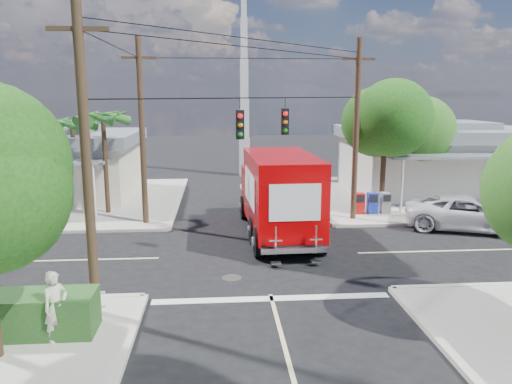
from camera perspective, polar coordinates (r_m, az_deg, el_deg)
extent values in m
plane|color=black|center=(20.09, 0.45, -7.27)|extent=(120.00, 120.00, 0.00)
cube|color=#9B968C|center=(33.14, 18.04, -0.35)|extent=(14.00, 14.00, 0.14)
cube|color=#B7B2A2|center=(31.15, 6.06, -0.56)|extent=(0.25, 14.00, 0.14)
cube|color=#B7B2A2|center=(26.97, 23.67, -3.28)|extent=(14.00, 0.25, 0.14)
cube|color=#9B968C|center=(32.04, -21.36, -0.95)|extent=(14.00, 14.00, 0.14)
cube|color=#B7B2A2|center=(30.73, -8.78, -0.79)|extent=(0.25, 14.00, 0.14)
cube|color=#B7B2A2|center=(25.60, -25.82, -4.19)|extent=(14.00, 0.25, 0.14)
cube|color=beige|center=(29.72, -1.20, -1.20)|extent=(0.12, 12.00, 0.01)
cube|color=beige|center=(23.16, 26.08, -5.92)|extent=(12.00, 0.12, 0.01)
cube|color=beige|center=(21.69, -27.12, -7.12)|extent=(12.00, 0.12, 0.01)
cube|color=silver|center=(16.08, 1.79, -12.07)|extent=(7.50, 0.40, 0.01)
cube|color=beige|center=(34.36, 19.90, 2.92)|extent=(11.00, 8.00, 3.40)
cube|color=gray|center=(34.15, 20.13, 6.32)|extent=(11.80, 8.80, 0.70)
cube|color=gray|center=(34.12, 20.19, 7.16)|extent=(6.05, 4.40, 0.50)
cube|color=gray|center=(29.86, 23.89, 3.82)|extent=(9.90, 1.80, 0.15)
cylinder|color=silver|center=(27.52, 16.34, 0.72)|extent=(0.12, 0.12, 2.90)
cube|color=beige|center=(33.47, -22.47, 2.36)|extent=(10.00, 8.00, 3.20)
cube|color=gray|center=(33.26, -22.72, 5.68)|extent=(10.80, 8.80, 0.70)
cube|color=gray|center=(33.22, -22.78, 6.54)|extent=(5.50, 4.40, 0.50)
cube|color=gray|center=(28.75, -25.59, 3.03)|extent=(9.00, 1.80, 0.15)
cylinder|color=silver|center=(27.00, -18.01, 0.22)|extent=(0.12, 0.12, 2.70)
cube|color=silver|center=(39.35, -1.32, 4.04)|extent=(0.80, 0.80, 3.00)
cube|color=silver|center=(39.10, -1.34, 8.40)|extent=(0.70, 0.70, 3.00)
cube|color=silver|center=(39.07, -1.36, 12.80)|extent=(0.60, 0.60, 3.00)
cube|color=silver|center=(39.28, -1.38, 17.18)|extent=(0.50, 0.50, 3.00)
cylinder|color=#422D1C|center=(27.58, 14.29, 2.11)|extent=(0.28, 0.28, 4.10)
sphere|color=#194510|center=(27.31, 14.55, 7.42)|extent=(4.10, 4.10, 4.10)
sphere|color=#194510|center=(27.36, 13.64, 8.01)|extent=(3.33, 3.33, 3.33)
sphere|color=#194510|center=(27.15, 15.45, 7.09)|extent=(3.58, 3.58, 3.58)
cylinder|color=#422D1C|center=(30.56, 17.58, 2.30)|extent=(0.28, 0.28, 3.58)
sphere|color=#29651C|center=(30.32, 17.83, 6.48)|extent=(3.58, 3.58, 3.58)
sphere|color=#29651C|center=(30.34, 17.01, 6.96)|extent=(2.91, 2.91, 2.91)
sphere|color=#29651C|center=(30.18, 18.65, 6.20)|extent=(3.14, 3.14, 3.14)
cylinder|color=#422D1C|center=(27.38, -16.80, 2.87)|extent=(0.24, 0.24, 5.00)
cone|color=#2B6A25|center=(26.98, -15.23, 8.39)|extent=(0.50, 2.06, 0.98)
cone|color=#2B6A25|center=(27.73, -15.65, 8.44)|extent=(1.92, 1.68, 0.98)
cone|color=#2B6A25|center=(28.05, -17.13, 8.38)|extent=(2.12, 0.95, 0.98)
cone|color=#2B6A25|center=(27.72, -18.59, 8.27)|extent=(1.34, 2.07, 0.98)
cone|color=#2B6A25|center=(26.96, -18.99, 8.18)|extent=(1.34, 2.07, 0.98)
cone|color=#2B6A25|center=(26.35, -17.95, 8.19)|extent=(2.12, 0.95, 0.98)
cone|color=#2B6A25|center=(26.35, -16.24, 8.29)|extent=(1.92, 1.68, 0.98)
cylinder|color=#422D1C|center=(29.33, -19.99, 2.80)|extent=(0.24, 0.24, 4.60)
cone|color=#2B6A25|center=(28.88, -18.57, 7.57)|extent=(0.50, 2.06, 0.98)
cone|color=#2B6A25|center=(29.65, -18.89, 7.62)|extent=(1.92, 1.68, 0.98)
cone|color=#2B6A25|center=(30.01, -20.23, 7.57)|extent=(2.12, 0.95, 0.98)
cone|color=#2B6A25|center=(29.72, -21.62, 7.45)|extent=(1.34, 2.07, 0.98)
cone|color=#2B6A25|center=(28.97, -22.07, 7.34)|extent=(1.34, 2.07, 0.98)
cone|color=#2B6A25|center=(28.33, -21.17, 7.34)|extent=(2.12, 0.95, 0.98)
cone|color=#2B6A25|center=(28.29, -19.59, 7.44)|extent=(1.92, 1.68, 0.98)
cylinder|color=#473321|center=(14.36, -18.81, 3.19)|extent=(0.28, 0.28, 9.00)
cube|color=#473321|center=(14.34, -19.71, 17.17)|extent=(1.60, 0.12, 0.12)
cylinder|color=#473321|center=(25.21, 11.37, 6.72)|extent=(0.28, 0.28, 9.00)
cube|color=#473321|center=(25.20, 11.68, 14.67)|extent=(1.60, 0.12, 0.12)
cylinder|color=#473321|center=(24.52, -12.89, 6.54)|extent=(0.28, 0.28, 9.00)
cube|color=#473321|center=(24.51, -13.25, 14.72)|extent=(1.60, 0.12, 0.12)
cylinder|color=black|center=(19.07, 0.48, 10.71)|extent=(10.43, 10.43, 0.04)
cube|color=black|center=(18.25, -1.84, 7.70)|extent=(0.30, 0.24, 1.05)
sphere|color=red|center=(18.09, -1.82, 8.72)|extent=(0.20, 0.20, 0.20)
cube|color=black|center=(20.31, 3.33, 8.03)|extent=(0.30, 0.24, 1.05)
sphere|color=red|center=(20.16, 3.39, 8.95)|extent=(0.20, 0.20, 0.20)
cube|color=silver|center=(14.93, -17.49, -11.83)|extent=(0.09, 0.06, 1.00)
cube|color=#AC1212|center=(26.87, 11.72, -1.26)|extent=(0.50, 0.50, 1.10)
cube|color=#172B9A|center=(27.07, 13.14, -1.23)|extent=(0.50, 0.50, 1.10)
cube|color=slate|center=(27.29, 14.54, -1.20)|extent=(0.50, 0.50, 1.10)
cube|color=black|center=(22.92, 2.46, -3.40)|extent=(2.79, 8.54, 0.27)
cube|color=#B70003|center=(25.93, 1.35, 0.27)|extent=(2.66, 1.93, 2.39)
cube|color=black|center=(26.59, 1.13, 1.50)|extent=(2.29, 0.35, 1.03)
cube|color=silver|center=(27.02, 1.06, -0.92)|extent=(2.50, 0.22, 0.38)
cube|color=#B70003|center=(21.62, 2.90, 0.13)|extent=(2.93, 6.38, 3.14)
cube|color=white|center=(21.86, 6.47, 0.63)|extent=(0.16, 3.90, 1.41)
cube|color=white|center=(21.42, -0.73, 0.48)|extent=(0.16, 3.90, 1.41)
cube|color=white|center=(18.54, 4.49, -1.22)|extent=(1.95, 0.09, 1.41)
cube|color=silver|center=(18.87, 4.49, -6.63)|extent=(2.61, 0.36, 0.20)
cube|color=silver|center=(18.48, 2.27, -5.57)|extent=(0.49, 0.08, 1.08)
cube|color=silver|center=(18.76, 6.87, -5.39)|extent=(0.49, 0.08, 1.08)
cylinder|color=black|center=(25.81, -1.35, -1.74)|extent=(0.39, 1.20, 1.19)
cylinder|color=black|center=(26.14, 4.10, -1.60)|extent=(0.39, 1.20, 1.19)
cylinder|color=black|center=(19.76, 0.29, -5.77)|extent=(0.39, 1.20, 1.19)
cylinder|color=black|center=(20.19, 7.37, -5.49)|extent=(0.39, 1.20, 1.19)
imported|color=silver|center=(25.71, 23.07, -2.23)|extent=(6.33, 4.48, 1.60)
imported|color=beige|center=(13.85, -21.92, -12.06)|extent=(0.77, 0.81, 1.86)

